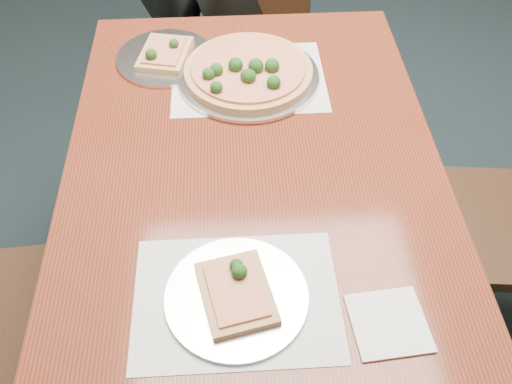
{
  "coord_description": "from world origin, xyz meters",
  "views": [
    {
      "loc": [
        -0.24,
        -1.29,
        1.72
      ],
      "look_at": [
        -0.19,
        -0.43,
        0.75
      ],
      "focal_mm": 40.0,
      "sensor_mm": 36.0,
      "label": 1
    }
  ],
  "objects": [
    {
      "name": "slice_plate_near",
      "position": [
        -0.24,
        -0.71,
        0.76
      ],
      "size": [
        0.28,
        0.28,
        0.06
      ],
      "color": "silver",
      "rests_on": "dining_table"
    },
    {
      "name": "placemat_near",
      "position": [
        -0.24,
        -0.71,
        0.75
      ],
      "size": [
        0.4,
        0.3,
        0.0
      ],
      "primitive_type": "cube",
      "color": "white",
      "rests_on": "dining_table"
    },
    {
      "name": "ground",
      "position": [
        0.0,
        0.0,
        0.0
      ],
      "size": [
        8.0,
        8.0,
        0.0
      ],
      "primitive_type": "plane",
      "color": "black",
      "rests_on": "ground"
    },
    {
      "name": "napkin",
      "position": [
        0.04,
        -0.78,
        0.75
      ],
      "size": [
        0.15,
        0.15,
        0.01
      ],
      "primitive_type": "cube",
      "rotation": [
        0.0,
        0.0,
        0.09
      ],
      "color": "white",
      "rests_on": "dining_table"
    },
    {
      "name": "pizza_pan",
      "position": [
        -0.19,
        -0.01,
        0.77
      ],
      "size": [
        0.39,
        0.39,
        0.07
      ],
      "color": "silver",
      "rests_on": "dining_table"
    },
    {
      "name": "dining_table",
      "position": [
        -0.19,
        -0.43,
        0.66
      ],
      "size": [
        0.9,
        1.5,
        0.75
      ],
      "color": "#501B10",
      "rests_on": "ground"
    },
    {
      "name": "chair_far",
      "position": [
        -0.15,
        0.65,
        0.52
      ],
      "size": [
        0.52,
        0.52,
        0.91
      ],
      "rotation": [
        0.0,
        0.0,
        -0.27
      ],
      "color": "black",
      "rests_on": "ground"
    },
    {
      "name": "slice_plate_far",
      "position": [
        -0.42,
        0.1,
        0.76
      ],
      "size": [
        0.28,
        0.28,
        0.06
      ],
      "color": "silver",
      "rests_on": "dining_table"
    },
    {
      "name": "placemat_main",
      "position": [
        -0.19,
        -0.01,
        0.75
      ],
      "size": [
        0.42,
        0.32,
        0.0
      ],
      "primitive_type": "cube",
      "color": "white",
      "rests_on": "dining_table"
    }
  ]
}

